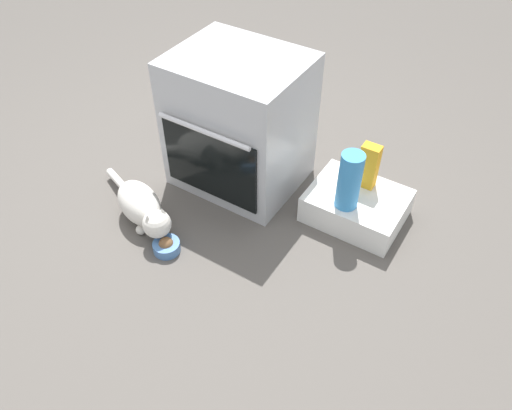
{
  "coord_description": "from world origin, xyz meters",
  "views": [
    {
      "loc": [
        1.2,
        -1.34,
        1.84
      ],
      "look_at": [
        0.32,
        0.06,
        0.25
      ],
      "focal_mm": 35.57,
      "sensor_mm": 36.0,
      "label": 1
    }
  ],
  "objects_px": {
    "oven": "(239,123)",
    "cat": "(142,207)",
    "water_bottle": "(349,181)",
    "juice_carton": "(369,166)",
    "pantry_cabinet": "(356,206)",
    "food_bowl": "(166,246)"
  },
  "relations": [
    {
      "from": "oven",
      "to": "cat",
      "type": "relative_size",
      "value": 1.15
    },
    {
      "from": "water_bottle",
      "to": "juice_carton",
      "type": "relative_size",
      "value": 1.25
    },
    {
      "from": "water_bottle",
      "to": "juice_carton",
      "type": "height_order",
      "value": "water_bottle"
    },
    {
      "from": "pantry_cabinet",
      "to": "juice_carton",
      "type": "distance_m",
      "value": 0.21
    },
    {
      "from": "juice_carton",
      "to": "oven",
      "type": "bearing_deg",
      "value": -168.57
    },
    {
      "from": "food_bowl",
      "to": "juice_carton",
      "type": "distance_m",
      "value": 1.05
    },
    {
      "from": "oven",
      "to": "food_bowl",
      "type": "bearing_deg",
      "value": -89.76
    },
    {
      "from": "water_bottle",
      "to": "juice_carton",
      "type": "distance_m",
      "value": 0.19
    },
    {
      "from": "food_bowl",
      "to": "water_bottle",
      "type": "height_order",
      "value": "water_bottle"
    },
    {
      "from": "pantry_cabinet",
      "to": "food_bowl",
      "type": "distance_m",
      "value": 0.96
    },
    {
      "from": "cat",
      "to": "water_bottle",
      "type": "relative_size",
      "value": 2.07
    },
    {
      "from": "pantry_cabinet",
      "to": "water_bottle",
      "type": "height_order",
      "value": "water_bottle"
    },
    {
      "from": "juice_carton",
      "to": "pantry_cabinet",
      "type": "bearing_deg",
      "value": -88.48
    },
    {
      "from": "oven",
      "to": "pantry_cabinet",
      "type": "relative_size",
      "value": 1.52
    },
    {
      "from": "food_bowl",
      "to": "water_bottle",
      "type": "bearing_deg",
      "value": 42.91
    },
    {
      "from": "oven",
      "to": "water_bottle",
      "type": "height_order",
      "value": "oven"
    },
    {
      "from": "cat",
      "to": "water_bottle",
      "type": "distance_m",
      "value": 1.01
    },
    {
      "from": "oven",
      "to": "food_bowl",
      "type": "relative_size",
      "value": 5.46
    },
    {
      "from": "food_bowl",
      "to": "juice_carton",
      "type": "bearing_deg",
      "value": 49.61
    },
    {
      "from": "oven",
      "to": "water_bottle",
      "type": "distance_m",
      "value": 0.65
    },
    {
      "from": "food_bowl",
      "to": "water_bottle",
      "type": "relative_size",
      "value": 0.44
    },
    {
      "from": "cat",
      "to": "water_bottle",
      "type": "bearing_deg",
      "value": 53.06
    }
  ]
}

